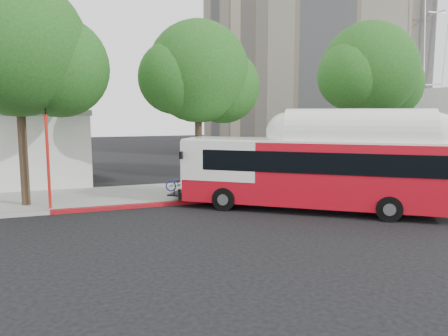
# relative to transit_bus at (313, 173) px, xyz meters

# --- Properties ---
(ground) EXTENTS (120.00, 120.00, 0.00)m
(ground) POSITION_rel_transit_bus_xyz_m (-2.45, -0.80, -1.61)
(ground) COLOR black
(ground) RESTS_ON ground
(sidewalk) EXTENTS (60.00, 5.00, 0.15)m
(sidewalk) POSITION_rel_transit_bus_xyz_m (-2.45, 5.70, -1.53)
(sidewalk) COLOR gray
(sidewalk) RESTS_ON ground
(curb_strip) EXTENTS (60.00, 0.30, 0.15)m
(curb_strip) POSITION_rel_transit_bus_xyz_m (-2.45, 3.10, -1.53)
(curb_strip) COLOR gray
(curb_strip) RESTS_ON ground
(red_curb_segment) EXTENTS (10.00, 0.32, 0.16)m
(red_curb_segment) POSITION_rel_transit_bus_xyz_m (-5.45, 3.10, -1.53)
(red_curb_segment) COLOR maroon
(red_curb_segment) RESTS_ON ground
(street_tree_left) EXTENTS (6.67, 5.80, 9.74)m
(street_tree_left) POSITION_rel_transit_bus_xyz_m (-10.98, 4.76, 5.00)
(street_tree_left) COLOR #2D2116
(street_tree_left) RESTS_ON ground
(street_tree_mid) EXTENTS (5.75, 5.00, 8.62)m
(street_tree_mid) POSITION_rel_transit_bus_xyz_m (-3.05, 5.26, 4.30)
(street_tree_mid) COLOR #2D2116
(street_tree_mid) RESTS_ON ground
(street_tree_right) EXTENTS (6.21, 5.40, 9.18)m
(street_tree_right) POSITION_rel_transit_bus_xyz_m (6.99, 5.06, 4.65)
(street_tree_right) COLOR #2D2116
(street_tree_right) RESTS_ON ground
(transit_bus) EXTENTS (10.55, 8.53, 3.44)m
(transit_bus) POSITION_rel_transit_bus_xyz_m (0.00, 0.00, 0.00)
(transit_bus) COLOR red
(transit_bus) RESTS_ON ground
(signal_pole) EXTENTS (0.12, 0.41, 4.30)m
(signal_pole) POSITION_rel_transit_bus_xyz_m (-10.45, 3.55, 0.60)
(signal_pole) COLOR red
(signal_pole) RESTS_ON ground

